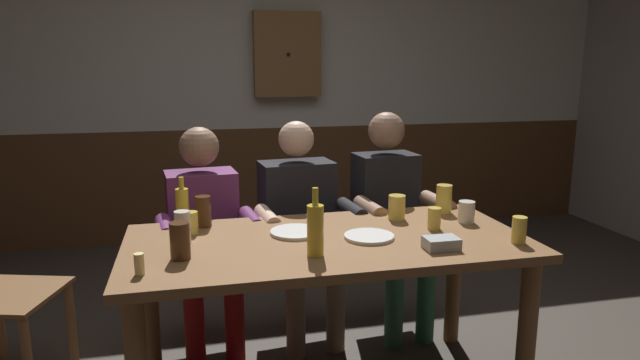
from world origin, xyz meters
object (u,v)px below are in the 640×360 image
pint_glass_6 (180,241)px  wall_dart_cabinet (287,54)px  pint_glass_4 (466,212)px  person_2 (390,211)px  bottle_1 (183,208)px  pint_glass_0 (203,211)px  plate_0 (369,236)px  pint_glass_7 (444,199)px  person_0 (204,227)px  pint_glass_2 (434,219)px  pint_glass_1 (397,207)px  table_candle (139,264)px  plate_1 (296,232)px  pint_glass_5 (191,223)px  pint_glass_3 (519,230)px  condiment_caddy (441,243)px  dining_table (328,262)px  person_1 (300,219)px  pint_glass_8 (183,228)px  bottle_0 (315,229)px

pint_glass_6 → wall_dart_cabinet: size_ratio=0.21×
pint_glass_4 → person_2: bearing=108.4°
bottle_1 → pint_glass_0: size_ratio=1.67×
plate_0 → wall_dart_cabinet: 2.61m
pint_glass_6 → pint_glass_7: bearing=17.0°
person_0 → plate_0: 0.98m
pint_glass_4 → wall_dart_cabinet: wall_dart_cabinet is taller
person_0 → pint_glass_2: (1.03, -0.63, 0.15)m
pint_glass_1 → plate_0: bearing=-131.3°
person_0 → table_candle: bearing=68.4°
person_2 → plate_1: 0.85m
person_0 → plate_1: bearing=119.7°
bottle_1 → pint_glass_2: bottle_1 is taller
person_0 → pint_glass_5: (-0.07, -0.43, 0.15)m
plate_1 → pint_glass_4: bearing=-0.7°
pint_glass_6 → pint_glass_7: (1.31, 0.40, -0.00)m
person_0 → pint_glass_3: person_0 is taller
bottle_1 → wall_dart_cabinet: size_ratio=0.35×
condiment_caddy → pint_glass_7: (0.26, 0.53, 0.05)m
condiment_caddy → pint_glass_7: size_ratio=0.97×
bottle_1 → pint_glass_4: size_ratio=2.35×
bottle_1 → pint_glass_0: 0.10m
dining_table → pint_glass_5: size_ratio=17.39×
person_0 → person_1: size_ratio=0.98×
pint_glass_8 → person_1: bearing=42.7°
person_1 → condiment_caddy: (0.42, -0.89, 0.12)m
plate_0 → pint_glass_0: size_ratio=1.51×
pint_glass_3 → pint_glass_8: 1.43m
pint_glass_5 → pint_glass_6: pint_glass_6 is taller
bottle_0 → pint_glass_1: bottle_0 is taller
person_1 → pint_glass_0: size_ratio=8.24×
pint_glass_1 → person_1: bearing=133.2°
person_1 → pint_glass_1: 0.60m
dining_table → person_1: person_1 is taller
bottle_1 → condiment_caddy: bearing=-27.7°
person_2 → pint_glass_7: (0.16, -0.36, 0.15)m
plate_1 → dining_table: bearing=-39.8°
person_1 → wall_dart_cabinet: 2.03m
person_1 → table_candle: person_1 is taller
plate_0 → bottle_0: 0.34m
bottle_0 → pint_glass_7: bearing=31.7°
person_2 → plate_1: (-0.65, -0.54, 0.09)m
person_1 → bottle_1: 0.74m
person_1 → pint_glass_6: size_ratio=8.15×
pint_glass_2 → pint_glass_4: bearing=19.0°
pint_glass_2 → pint_glass_5: (-1.10, 0.19, -0.00)m
person_2 → condiment_caddy: size_ratio=8.86×
dining_table → pint_glass_1: size_ratio=14.53×
pint_glass_7 → pint_glass_8: pint_glass_7 is taller
pint_glass_1 → pint_glass_8: (-1.02, -0.15, 0.01)m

